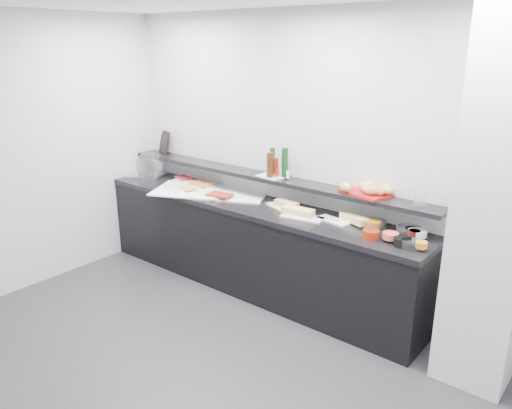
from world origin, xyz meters
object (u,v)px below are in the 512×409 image
Objects in this scene: cloche_base at (146,176)px; sandwich_plate_mid at (303,217)px; bread_tray at (366,193)px; carafe at (421,190)px; framed_print at (164,142)px; condiment_tray at (270,177)px.

cloche_base reaches higher than sandwich_plate_mid.
carafe is at bearing 6.06° from bread_tray.
sandwich_plate_mid is 2.22m from framed_print.
sandwich_plate_mid is 1.06m from carafe.
cloche_base is at bearing 169.22° from sandwich_plate_mid.
sandwich_plate_mid is 1.28× the size of carafe.
sandwich_plate_mid is 1.47× the size of framed_print.
bread_tray is at bearing 171.38° from carafe.
framed_print reaches higher than condiment_tray.
condiment_tray reaches higher than sandwich_plate_mid.
condiment_tray is 0.99m from bread_tray.
sandwich_plate_mid is 0.96× the size of bread_tray.
cloche_base is 1.05× the size of bread_tray.
bread_tray reaches higher than sandwich_plate_mid.
condiment_tray is at bearing 148.93° from sandwich_plate_mid.
sandwich_plate_mid is 1.48× the size of condiment_tray.
cloche_base is 1.39× the size of carafe.
framed_print reaches higher than bread_tray.
bread_tray is at bearing 20.01° from sandwich_plate_mid.
condiment_tray is (-0.52, 0.20, 0.25)m from sandwich_plate_mid.
sandwich_plate_mid is at bearing 15.03° from framed_print.
carafe reaches higher than sandwich_plate_mid.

